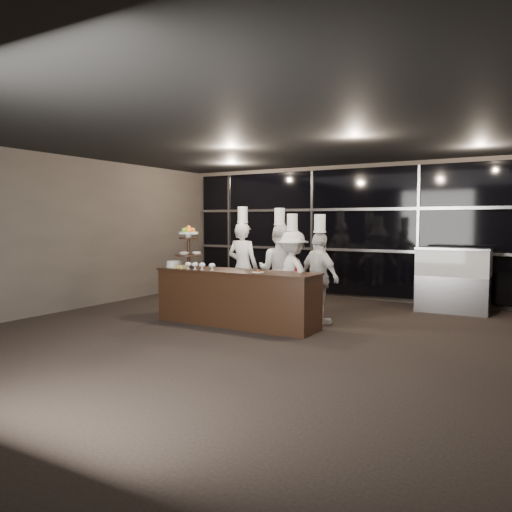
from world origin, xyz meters
The scene contains 14 objects.
room centered at (0.00, 0.00, 1.50)m, with size 10.00×10.00×10.00m.
window_wall centered at (0.00, 4.94, 1.50)m, with size 8.60×0.10×2.80m.
buffet_counter centered at (-0.92, 1.23, 0.47)m, with size 2.84×0.74×0.92m.
display_stand centered at (-1.92, 1.23, 1.34)m, with size 0.48×0.48×0.74m.
compotes centered at (-1.53, 1.01, 1.00)m, with size 0.61×0.11×0.12m.
layer_cake centered at (-2.21, 1.18, 0.97)m, with size 0.30×0.30×0.11m.
pastry_squares centered at (-1.98, 1.06, 0.95)m, with size 0.20×0.13×0.05m.
small_plate centered at (-0.45, 1.13, 0.94)m, with size 0.20×0.20×0.05m.
chef_cup centered at (0.12, 1.48, 0.96)m, with size 0.08×0.08×0.07m, color white.
display_case centered at (2.00, 4.30, 0.69)m, with size 1.33×0.58×1.24m.
chef_a centered at (-1.49, 2.33, 0.88)m, with size 0.64×0.43×2.01m.
chef_b centered at (-0.68, 2.30, 0.85)m, with size 0.90×0.75×1.98m.
chef_c centered at (-0.42, 2.30, 0.80)m, with size 1.12×0.81×1.87m.
chef_d centered at (0.23, 2.02, 0.80)m, with size 0.98×0.75×1.85m.
Camera 1 is at (3.53, -5.73, 1.74)m, focal length 35.00 mm.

